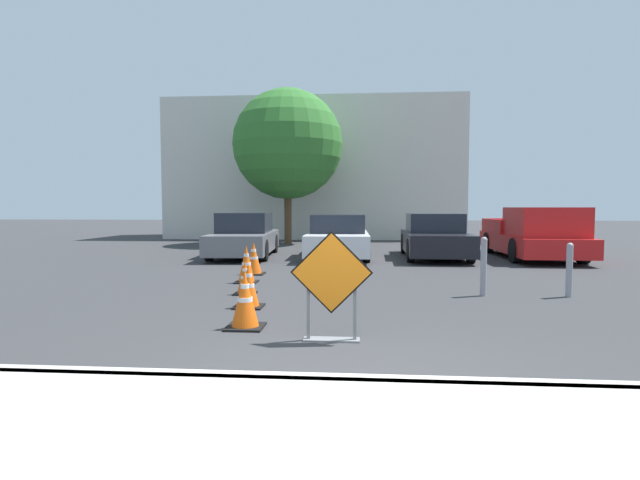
# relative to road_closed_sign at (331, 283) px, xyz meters

# --- Properties ---
(ground_plane) EXTENTS (96.00, 96.00, 0.00)m
(ground_plane) POSITION_rel_road_closed_sign_xyz_m (0.32, 8.35, -0.71)
(ground_plane) COLOR #333335
(sidewalk_strip) EXTENTS (23.02, 2.45, 0.14)m
(sidewalk_strip) POSITION_rel_road_closed_sign_xyz_m (0.32, -2.87, -0.64)
(sidewalk_strip) COLOR #ADAAA3
(sidewalk_strip) RESTS_ON ground_plane
(curb_lip) EXTENTS (23.02, 0.20, 0.14)m
(curb_lip) POSITION_rel_road_closed_sign_xyz_m (0.32, -1.65, -0.64)
(curb_lip) COLOR #ADAAA3
(curb_lip) RESTS_ON ground_plane
(road_closed_sign) EXTENTS (0.98, 0.20, 1.32)m
(road_closed_sign) POSITION_rel_road_closed_sign_xyz_m (0.00, 0.00, 0.00)
(road_closed_sign) COLOR black
(road_closed_sign) RESTS_ON ground_plane
(traffic_cone_nearest) EXTENTS (0.49, 0.49, 0.76)m
(traffic_cone_nearest) POSITION_rel_road_closed_sign_xyz_m (-1.18, 0.58, -0.34)
(traffic_cone_nearest) COLOR black
(traffic_cone_nearest) RESTS_ON ground_plane
(traffic_cone_second) EXTENTS (0.46, 0.46, 0.70)m
(traffic_cone_second) POSITION_rel_road_closed_sign_xyz_m (-1.44, 1.92, -0.37)
(traffic_cone_second) COLOR black
(traffic_cone_second) RESTS_ON ground_plane
(traffic_cone_third) EXTENTS (0.39, 0.39, 0.62)m
(traffic_cone_third) POSITION_rel_road_closed_sign_xyz_m (-1.77, 3.11, -0.41)
(traffic_cone_third) COLOR black
(traffic_cone_third) RESTS_ON ground_plane
(traffic_cone_fourth) EXTENTS (0.46, 0.46, 0.80)m
(traffic_cone_fourth) POSITION_rel_road_closed_sign_xyz_m (-2.07, 4.51, -0.32)
(traffic_cone_fourth) COLOR black
(traffic_cone_fourth) RESTS_ON ground_plane
(traffic_cone_fifth) EXTENTS (0.51, 0.51, 0.78)m
(traffic_cone_fifth) POSITION_rel_road_closed_sign_xyz_m (-2.20, 5.83, -0.33)
(traffic_cone_fifth) COLOR black
(traffic_cone_fifth) RESTS_ON ground_plane
(parked_car_nearest) EXTENTS (2.08, 4.71, 1.42)m
(parked_car_nearest) POSITION_rel_road_closed_sign_xyz_m (-3.41, 10.11, -0.05)
(parked_car_nearest) COLOR slate
(parked_car_nearest) RESTS_ON ground_plane
(parked_car_second) EXTENTS (2.00, 4.46, 1.37)m
(parked_car_second) POSITION_rel_road_closed_sign_xyz_m (-0.36, 10.02, -0.07)
(parked_car_second) COLOR silver
(parked_car_second) RESTS_ON ground_plane
(parked_car_third) EXTENTS (2.00, 4.64, 1.40)m
(parked_car_third) POSITION_rel_road_closed_sign_xyz_m (2.69, 10.16, -0.05)
(parked_car_third) COLOR black
(parked_car_third) RESTS_ON ground_plane
(pickup_truck) EXTENTS (2.16, 5.40, 1.60)m
(pickup_truck) POSITION_rel_road_closed_sign_xyz_m (5.74, 10.02, 0.01)
(pickup_truck) COLOR red
(pickup_truck) RESTS_ON ground_plane
(bollard_nearest) EXTENTS (0.12, 0.12, 1.07)m
(bollard_nearest) POSITION_rel_road_closed_sign_xyz_m (2.56, 3.29, -0.14)
(bollard_nearest) COLOR gray
(bollard_nearest) RESTS_ON ground_plane
(bollard_second) EXTENTS (0.12, 0.12, 0.97)m
(bollard_second) POSITION_rel_road_closed_sign_xyz_m (4.06, 3.29, -0.19)
(bollard_second) COLOR gray
(bollard_second) RESTS_ON ground_plane
(building_facade_backdrop) EXTENTS (15.08, 5.00, 7.07)m
(building_facade_backdrop) POSITION_rel_road_closed_sign_xyz_m (-2.06, 21.02, 2.83)
(building_facade_backdrop) COLOR beige
(building_facade_backdrop) RESTS_ON ground_plane
(street_tree_behind_lot) EXTENTS (4.76, 4.76, 6.72)m
(street_tree_behind_lot) POSITION_rel_road_closed_sign_xyz_m (-2.82, 15.84, 3.63)
(street_tree_behind_lot) COLOR #513823
(street_tree_behind_lot) RESTS_ON ground_plane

